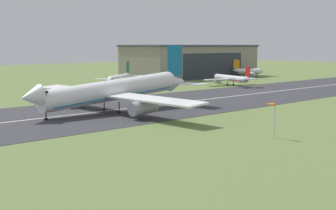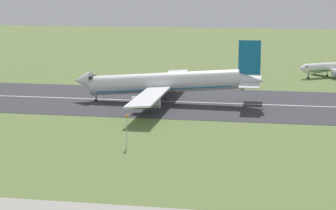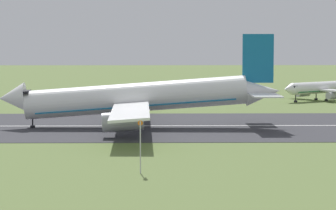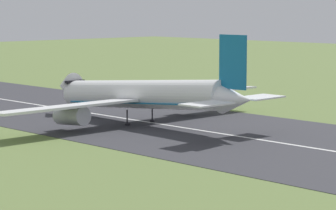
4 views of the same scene
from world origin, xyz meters
TOP-DOWN VIEW (x-y plane):
  - ground_plane at (0.00, 53.86)m, footprint 657.37×657.37m
  - runway_strip at (0.00, 107.72)m, footprint 417.37×43.35m
  - runway_centreline at (0.00, 107.72)m, footprint 375.64×0.70m
  - airplane_landing at (-29.24, 105.42)m, footprint 48.72×58.24m
  - airplane_parked_west at (14.28, 161.03)m, footprint 24.55×21.33m
  - windsock_pole at (-28.04, 61.15)m, footprint 0.62×2.09m

SIDE VIEW (x-z plane):
  - ground_plane at x=0.00m, z-range 0.00..0.00m
  - runway_strip at x=0.00m, z-range 0.00..0.06m
  - runway_centreline at x=0.00m, z-range 0.06..0.07m
  - airplane_parked_west at x=14.28m, z-range -1.63..7.83m
  - airplane_landing at x=-29.24m, z-range -3.00..13.14m
  - windsock_pole at x=-28.04m, z-range 2.35..8.51m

